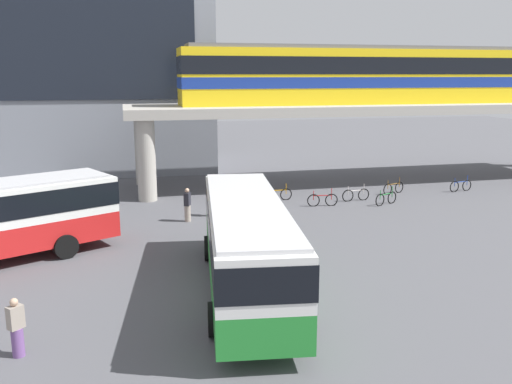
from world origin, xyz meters
name	(u,v)px	position (x,y,z in m)	size (l,w,h in m)	color
ground_plane	(198,222)	(0.00, 10.00, 0.00)	(120.00, 120.00, 0.00)	#515156
elevated_platform	(375,114)	(13.48, 18.12, 4.71)	(33.83, 6.72, 5.40)	#ADA89E
train	(357,74)	(12.01, 18.12, 7.37)	(23.89, 2.96, 3.84)	yellow
bus_main	(246,237)	(0.43, 0.45, 1.99)	(3.94, 11.28, 3.22)	#268C33
bicycle_red	(322,200)	(7.40, 11.76, 0.36)	(1.79, 0.24, 1.04)	black
bicycle_orange	(278,195)	(5.30, 13.73, 0.36)	(1.79, 0.15, 1.04)	black
bicycle_silver	(356,195)	(9.80, 12.55, 0.36)	(1.79, 0.21, 1.04)	black
bicycle_green	(386,199)	(11.10, 11.24, 0.36)	(1.67, 0.77, 1.04)	black
bicycle_blue	(461,186)	(17.46, 13.48, 0.36)	(1.77, 0.39, 1.04)	black
bicycle_brown	(393,188)	(12.93, 13.86, 0.36)	(1.70, 0.68, 1.04)	black
pedestrian_by_bike_rack	(214,201)	(1.02, 10.98, 0.80)	(0.42, 0.48, 1.71)	gray
pedestrian_walking_across	(17,329)	(-6.46, -2.40, 0.77)	(0.47, 0.46, 1.65)	#724C8C
pedestrian_near_building	(187,206)	(-0.47, 10.24, 0.82)	(0.40, 0.47, 1.74)	gray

